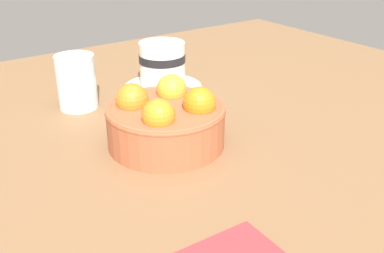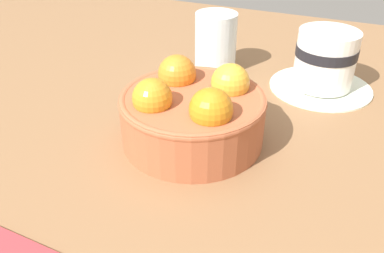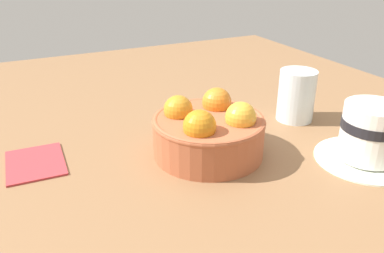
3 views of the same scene
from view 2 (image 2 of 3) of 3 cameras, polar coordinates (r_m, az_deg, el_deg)
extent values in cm
cube|color=brown|center=(49.94, 0.08, -3.81)|extent=(138.87, 110.41, 4.16)
cylinder|color=#AD5938|center=(47.15, 0.09, 1.14)|extent=(16.61, 16.61, 5.90)
torus|color=#AD5938|center=(45.89, 0.09, 3.87)|extent=(16.81, 16.81, 1.00)
sphere|color=orange|center=(49.30, -2.11, 7.44)|extent=(4.63, 4.63, 4.63)
sphere|color=orange|center=(43.90, -5.60, 4.00)|extent=(4.41, 4.41, 4.41)
sphere|color=orange|center=(41.57, 2.69, 2.41)|extent=(4.62, 4.62, 4.62)
sphere|color=gold|center=(47.24, 5.41, 6.16)|extent=(4.51, 4.51, 4.51)
cylinder|color=white|center=(63.35, 17.59, 5.43)|extent=(14.83, 14.83, 0.60)
cylinder|color=white|center=(61.61, 18.25, 9.05)|extent=(8.49, 8.49, 8.16)
cylinder|color=black|center=(61.19, 18.44, 10.06)|extent=(8.65, 8.65, 1.47)
cylinder|color=silver|center=(65.13, 3.36, 11.76)|extent=(6.55, 6.55, 9.14)
camera|label=1|loc=(0.48, -83.95, 7.67)|focal=41.97mm
camera|label=3|loc=(0.33, 94.62, 1.13)|focal=37.32mm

